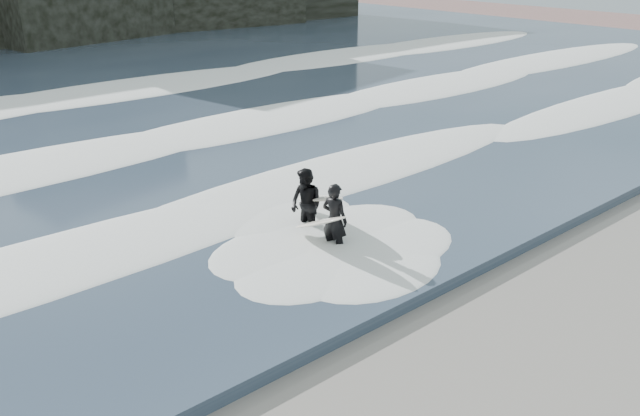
% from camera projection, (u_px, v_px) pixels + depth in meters
% --- Properties ---
extents(ground, '(120.00, 120.00, 0.00)m').
position_uv_depth(ground, '(532.00, 399.00, 9.98)').
color(ground, '#895C55').
rests_on(ground, ground).
extents(sea, '(90.00, 52.00, 0.30)m').
position_uv_depth(sea, '(9.00, 89.00, 30.41)').
color(sea, '#314154').
rests_on(sea, ground).
extents(foam_near, '(60.00, 3.20, 0.20)m').
position_uv_depth(foam_near, '(229.00, 208.00, 16.18)').
color(foam_near, white).
rests_on(foam_near, sea).
extents(foam_mid, '(60.00, 4.00, 0.24)m').
position_uv_depth(foam_mid, '(118.00, 145.00, 21.12)').
color(foam_mid, white).
rests_on(foam_mid, sea).
extents(foam_far, '(60.00, 4.80, 0.30)m').
position_uv_depth(foam_far, '(34.00, 98.00, 27.46)').
color(foam_far, white).
rests_on(foam_far, sea).
extents(surfer_left, '(0.97, 1.79, 1.77)m').
position_uv_depth(surfer_left, '(332.00, 220.00, 14.24)').
color(surfer_left, black).
rests_on(surfer_left, ground).
extents(surfer_right, '(1.26, 2.15, 1.80)m').
position_uv_depth(surfer_right, '(308.00, 204.00, 15.08)').
color(surfer_right, black).
rests_on(surfer_right, ground).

